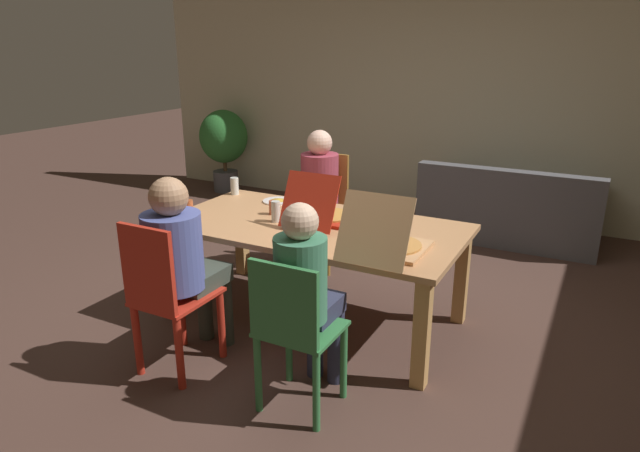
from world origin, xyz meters
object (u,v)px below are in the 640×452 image
person_1 (316,190)px  chair_2 (166,297)px  person_2 (181,255)px  drinking_glass_3 (276,211)px  plate_1 (291,239)px  chair_1 (324,207)px  dining_table (313,236)px  drinking_glass_1 (235,186)px  couch (509,212)px  person_0 (307,288)px  drinking_glass_0 (188,209)px  pizza_box_0 (325,214)px  pizza_box_1 (388,244)px  potted_plant (224,141)px  chair_0 (294,329)px  plate_0 (278,201)px  drinking_glass_2 (273,207)px

person_1 → chair_2: bearing=-90.0°
person_2 → drinking_glass_3: bearing=77.7°
plate_1 → chair_1: bearing=109.1°
dining_table → person_1: bearing=116.9°
drinking_glass_1 → couch: 2.84m
person_0 → drinking_glass_0: (-1.30, 0.58, 0.11)m
person_2 → pizza_box_0: person_2 is taller
pizza_box_1 → potted_plant: (-3.46, 2.94, -0.10)m
plate_1 → couch: (0.89, 2.82, -0.46)m
chair_0 → plate_1: bearing=121.2°
pizza_box_0 → plate_0: size_ratio=2.36×
person_2 → plate_1: (0.47, 0.50, 0.02)m
chair_0 → pizza_box_0: (-0.39, 1.10, 0.28)m
person_1 → person_2: 1.72m
drinking_glass_1 → couch: drinking_glass_1 is taller
pizza_box_0 → drinking_glass_3: size_ratio=3.79×
person_0 → plate_0: person_0 is taller
person_0 → pizza_box_0: person_0 is taller
chair_0 → person_1: bearing=114.8°
drinking_glass_0 → couch: drinking_glass_0 is taller
chair_2 → potted_plant: size_ratio=0.90×
chair_1 → pizza_box_0: size_ratio=1.78×
person_2 → potted_plant: (-2.37, 3.54, -0.04)m
drinking_glass_1 → plate_1: bearing=-37.3°
pizza_box_0 → drinking_glass_3: bearing=-149.5°
couch → drinking_glass_2: bearing=-118.6°
chair_1 → dining_table: bearing=-66.6°
pizza_box_1 → potted_plant: size_ratio=0.55×
pizza_box_1 → chair_2: bearing=-145.3°
pizza_box_0 → drinking_glass_3: 0.34m
plate_1 → drinking_glass_1: bearing=142.7°
person_0 → pizza_box_1: 0.64m
plate_1 → couch: couch is taller
pizza_box_1 → drinking_glass_3: size_ratio=4.01×
plate_0 → drinking_glass_0: 0.73m
drinking_glass_0 → drinking_glass_1: size_ratio=0.88×
pizza_box_0 → potted_plant: pizza_box_0 is taller
plate_0 → drinking_glass_1: (-0.44, 0.03, 0.06)m
person_2 → potted_plant: person_2 is taller
dining_table → plate_1: (0.04, -0.36, 0.10)m
chair_1 → plate_1: 1.45m
chair_2 → drinking_glass_0: (-0.44, 0.74, 0.28)m
dining_table → drinking_glass_1: size_ratio=14.61×
person_1 → drinking_glass_1: bearing=-138.6°
person_1 → potted_plant: size_ratio=1.13×
person_1 → drinking_glass_2: bearing=-85.6°
chair_0 → pizza_box_0: pizza_box_0 is taller
drinking_glass_1 → couch: size_ratio=0.08×
chair_2 → plate_0: size_ratio=4.11×
chair_0 → drinking_glass_2: 1.36m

